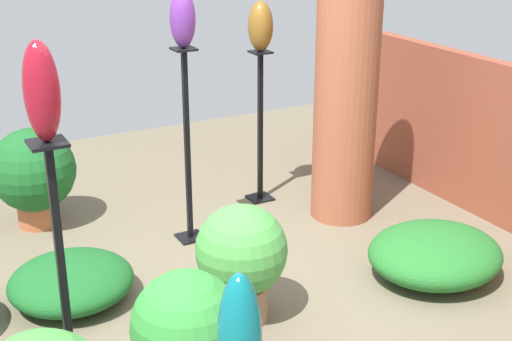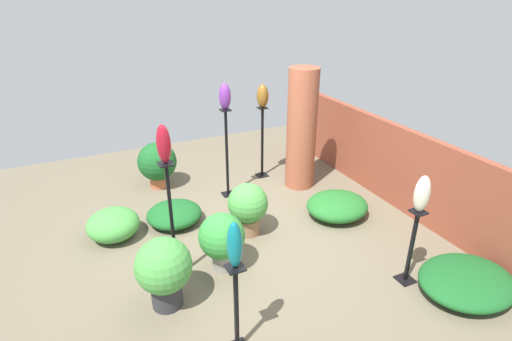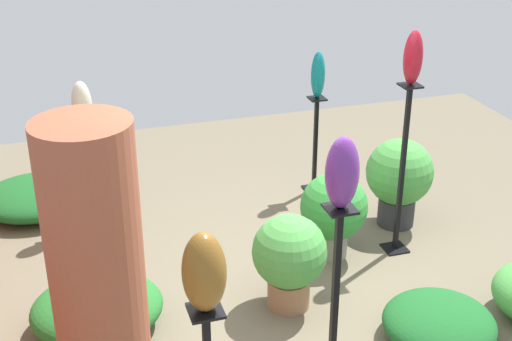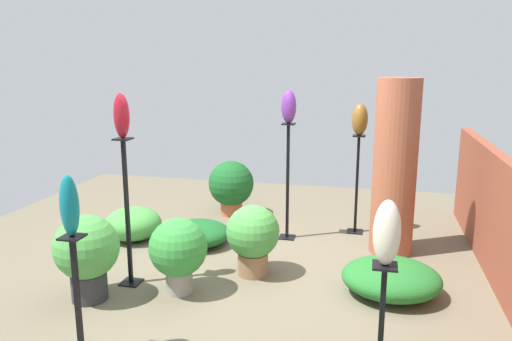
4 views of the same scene
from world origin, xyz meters
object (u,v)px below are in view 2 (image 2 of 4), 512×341
at_px(brick_pillar, 302,130).
at_px(pedestal_ivory, 411,250).
at_px(pedestal_teal, 236,314).
at_px(art_vase_bronze, 263,96).
at_px(art_vase_ruby, 164,144).
at_px(pedestal_bronze, 262,145).
at_px(pedestal_ruby, 172,228).
at_px(art_vase_violet, 225,96).
at_px(potted_plant_front_left, 222,238).
at_px(pedestal_violet, 227,157).
at_px(potted_plant_front_right, 157,163).
at_px(art_vase_ivory, 422,194).
at_px(potted_plant_mid_left, 248,206).
at_px(potted_plant_near_pillar, 164,269).
at_px(art_vase_teal, 235,245).

bearing_deg(brick_pillar, pedestal_ivory, -3.22).
distance_m(pedestal_teal, art_vase_bronze, 4.07).
relative_size(pedestal_teal, art_vase_ruby, 2.28).
height_order(pedestal_bronze, pedestal_ruby, pedestal_ruby).
distance_m(pedestal_ruby, art_vase_ruby, 1.03).
relative_size(pedestal_ivory, art_vase_bronze, 2.37).
height_order(pedestal_bronze, art_vase_violet, art_vase_violet).
xyz_separation_m(pedestal_ivory, potted_plant_front_left, (-1.16, -1.90, 0.01)).
bearing_deg(pedestal_ruby, pedestal_ivory, 63.32).
bearing_deg(potted_plant_front_left, art_vase_bronze, 143.63).
bearing_deg(pedestal_violet, pedestal_ruby, -38.30).
relative_size(pedestal_bronze, potted_plant_front_left, 1.73).
height_order(pedestal_teal, art_vase_bronze, art_vase_bronze).
xyz_separation_m(pedestal_ruby, potted_plant_front_right, (-2.50, 0.36, -0.25)).
bearing_deg(art_vase_bronze, pedestal_ivory, 4.80).
relative_size(pedestal_bronze, art_vase_ruby, 3.01).
distance_m(pedestal_teal, potted_plant_front_right, 3.81).
bearing_deg(pedestal_ivory, art_vase_ivory, -135.00).
xyz_separation_m(art_vase_violet, art_vase_ruby, (1.69, -1.34, 0.04)).
bearing_deg(pedestal_teal, art_vase_violet, 160.01).
distance_m(art_vase_violet, potted_plant_front_right, 1.78).
bearing_deg(potted_plant_mid_left, potted_plant_near_pillar, -56.55).
relative_size(art_vase_violet, potted_plant_front_left, 0.54).
relative_size(brick_pillar, art_vase_ivory, 4.74).
relative_size(pedestal_violet, pedestal_ruby, 0.98).
xyz_separation_m(art_vase_bronze, art_vase_teal, (3.42, -1.94, -0.29)).
distance_m(art_vase_ivory, potted_plant_front_right, 4.36).
relative_size(potted_plant_front_right, potted_plant_mid_left, 1.05).
height_order(pedestal_bronze, art_vase_teal, art_vase_teal).
relative_size(pedestal_violet, potted_plant_mid_left, 1.95).
bearing_deg(art_vase_ruby, pedestal_ivory, 63.32).
relative_size(pedestal_ruby, potted_plant_front_right, 1.87).
distance_m(pedestal_bronze, pedestal_ivory, 3.37).
xyz_separation_m(art_vase_ivory, potted_plant_mid_left, (-1.74, -1.30, -0.74)).
xyz_separation_m(art_vase_violet, art_vase_bronze, (-0.42, 0.85, -0.18)).
xyz_separation_m(art_vase_violet, art_vase_teal, (3.00, -1.09, -0.47)).
height_order(brick_pillar, art_vase_teal, brick_pillar).
distance_m(brick_pillar, potted_plant_mid_left, 1.86).
height_order(pedestal_teal, potted_plant_front_left, pedestal_teal).
bearing_deg(potted_plant_front_left, potted_plant_near_pillar, -66.95).
bearing_deg(potted_plant_front_right, art_vase_violet, 50.37).
distance_m(pedestal_violet, art_vase_ivory, 3.18).
distance_m(pedestal_bronze, art_vase_teal, 3.98).
relative_size(pedestal_ruby, potted_plant_front_left, 2.00).
bearing_deg(potted_plant_mid_left, pedestal_bronze, 147.90).
xyz_separation_m(art_vase_bronze, potted_plant_near_pillar, (2.53, -2.40, -1.03)).
height_order(pedestal_ruby, art_vase_ivory, pedestal_ruby).
distance_m(potted_plant_near_pillar, potted_plant_mid_left, 1.67).
xyz_separation_m(art_vase_violet, potted_plant_front_right, (-0.81, -0.98, -1.24)).
distance_m(brick_pillar, art_vase_bronze, 0.89).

